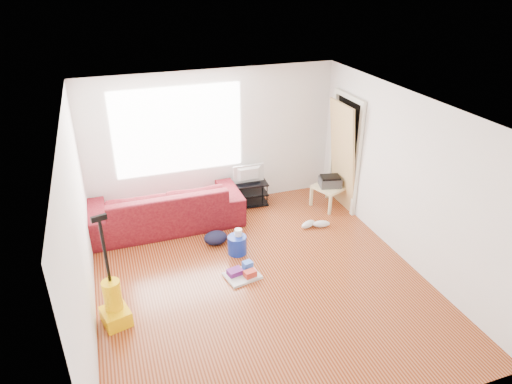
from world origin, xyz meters
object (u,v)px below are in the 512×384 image
object	(u,v)px
side_table	(329,189)
vacuum	(114,304)
tv_stand	(250,193)
sofa	(168,225)
bucket	(237,253)
cleaning_tray	(243,273)
backpack	(216,243)

from	to	relation	value
side_table	vacuum	xyz separation A→B (m)	(-3.95, -1.88, -0.07)
tv_stand	vacuum	distance (m)	3.54
sofa	bucket	size ratio (longest dim) A/B	8.67
side_table	vacuum	world-z (taller)	vacuum
bucket	cleaning_tray	distance (m)	0.61
sofa	side_table	xyz separation A→B (m)	(2.95, -0.27, 0.35)
tv_stand	side_table	distance (m)	1.47
side_table	vacuum	distance (m)	4.38
side_table	cleaning_tray	distance (m)	2.66
side_table	backpack	world-z (taller)	side_table
sofa	bucket	bearing A→B (deg)	126.71
bucket	cleaning_tray	xyz separation A→B (m)	(-0.10, -0.60, 0.05)
bucket	cleaning_tray	size ratio (longest dim) A/B	0.54
side_table	backpack	bearing A→B (deg)	-166.65
tv_stand	cleaning_tray	xyz separation A→B (m)	(-0.79, -2.06, -0.18)
vacuum	bucket	bearing A→B (deg)	11.74
side_table	vacuum	size ratio (longest dim) A/B	0.43
sofa	vacuum	bearing A→B (deg)	65.00
bucket	vacuum	size ratio (longest dim) A/B	0.20
tv_stand	backpack	xyz separation A→B (m)	(-0.94, -1.09, -0.23)
tv_stand	side_table	size ratio (longest dim) A/B	1.02
side_table	bucket	size ratio (longest dim) A/B	2.22
sofa	side_table	distance (m)	2.98
side_table	backpack	size ratio (longest dim) A/B	1.71
sofa	tv_stand	world-z (taller)	tv_stand
bucket	backpack	distance (m)	0.45
side_table	cleaning_tray	world-z (taller)	side_table
cleaning_tray	vacuum	bearing A→B (deg)	-168.55
tv_stand	side_table	xyz separation A→B (m)	(1.36, -0.54, 0.12)
bucket	backpack	bearing A→B (deg)	123.75
cleaning_tray	backpack	world-z (taller)	cleaning_tray
bucket	sofa	bearing A→B (deg)	126.71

